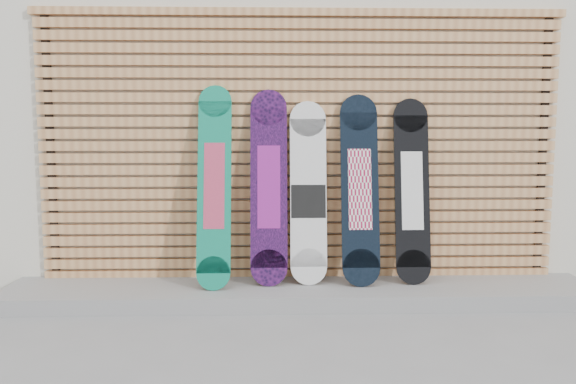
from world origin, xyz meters
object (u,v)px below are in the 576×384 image
at_px(snowboard_1, 269,187).
at_px(snowboard_2, 308,194).
at_px(snowboard_4, 412,191).
at_px(snowboard_3, 360,189).
at_px(snowboard_0, 214,186).

xyz_separation_m(snowboard_1, snowboard_2, (0.31, 0.01, -0.06)).
bearing_deg(snowboard_4, snowboard_3, -176.36).
height_order(snowboard_3, snowboard_4, snowboard_3).
bearing_deg(snowboard_4, snowboard_1, -179.55).
bearing_deg(snowboard_2, snowboard_4, -0.27).
height_order(snowboard_0, snowboard_1, snowboard_0).
bearing_deg(snowboard_0, snowboard_3, 1.68).
bearing_deg(snowboard_3, snowboard_2, 175.66).
height_order(snowboard_2, snowboard_3, snowboard_3).
distance_m(snowboard_0, snowboard_3, 1.14).
height_order(snowboard_1, snowboard_2, snowboard_1).
bearing_deg(snowboard_0, snowboard_2, 4.99).
distance_m(snowboard_1, snowboard_2, 0.32).
height_order(snowboard_0, snowboard_4, snowboard_0).
bearing_deg(snowboard_4, snowboard_0, -177.79).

